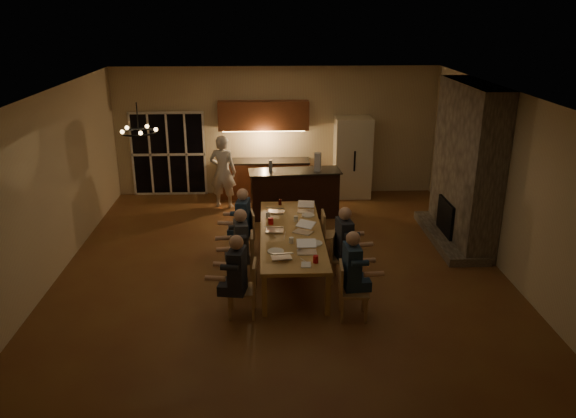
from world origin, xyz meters
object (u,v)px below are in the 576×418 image
(mug_front, at_px, (291,240))
(mug_mid, at_px, (296,219))
(laptop_d, at_px, (303,227))
(person_left_far, at_px, (243,224))
(chair_left_near, at_px, (242,289))
(laptop_f, at_px, (306,206))
(person_left_near, at_px, (237,278))
(standing_person, at_px, (223,172))
(redcup_near, at_px, (316,259))
(can_silver, at_px, (300,244))
(laptop_c, at_px, (275,225))
(plate_far, at_px, (308,215))
(chair_right_far, at_px, (333,234))
(chandelier, at_px, (139,132))
(chair_right_mid, at_px, (344,258))
(laptop_b, at_px, (307,246))
(bar_blender, at_px, (318,162))
(can_cola, at_px, (280,202))
(person_right_near, at_px, (352,273))
(plate_near, at_px, (314,243))
(refrigerator, at_px, (352,158))
(redcup_mid, at_px, (271,221))
(person_right_mid, at_px, (344,245))
(plate_left, at_px, (276,251))
(laptop_e, at_px, (276,207))
(dining_table, at_px, (291,251))
(bar_island, at_px, (295,194))
(mug_back, at_px, (268,215))
(laptop_a, at_px, (281,251))
(chair_left_far, at_px, (242,235))
(chair_left_mid, at_px, (241,258))

(mug_front, bearing_deg, mug_mid, 82.41)
(laptop_d, bearing_deg, person_left_far, -178.34)
(chair_left_near, bearing_deg, laptop_f, 158.36)
(person_left_near, bearing_deg, standing_person, -164.21)
(redcup_near, xyz_separation_m, can_silver, (-0.22, 0.59, 0.00))
(laptop_c, xyz_separation_m, plate_far, (0.66, 0.75, -0.10))
(chair_right_far, xyz_separation_m, chandelier, (-3.19, -1.40, 2.31))
(chair_right_mid, bearing_deg, laptop_f, 34.79)
(laptop_b, bearing_deg, bar_blender, 82.25)
(chair_right_mid, bearing_deg, chair_right_far, 17.71)
(can_cola, bearing_deg, can_silver, -83.04)
(person_right_near, xyz_separation_m, mug_front, (-0.88, 1.08, 0.11))
(laptop_d, bearing_deg, plate_near, -40.32)
(refrigerator, distance_m, redcup_mid, 4.36)
(redcup_near, height_order, can_cola, same)
(standing_person, distance_m, can_silver, 4.49)
(person_right_near, height_order, plate_near, person_right_near)
(person_right_near, distance_m, person_right_mid, 1.08)
(mug_mid, bearing_deg, mug_front, -97.59)
(plate_left, bearing_deg, laptop_e, 88.62)
(standing_person, bearing_deg, dining_table, 126.60)
(bar_island, height_order, chair_right_far, bar_island)
(refrigerator, relative_size, bar_blender, 4.79)
(plate_left, relative_size, bar_blender, 0.65)
(person_left_near, relative_size, mug_back, 13.80)
(chair_right_far, distance_m, laptop_a, 2.02)
(chair_right_mid, height_order, chair_right_far, same)
(person_right_near, xyz_separation_m, mug_mid, (-0.74, 2.11, 0.11))
(laptop_a, relative_size, redcup_near, 2.67)
(person_right_near, relative_size, laptop_e, 4.31)
(laptop_c, bearing_deg, can_cola, -90.83)
(bar_island, relative_size, can_silver, 17.14)
(chair_left_near, height_order, laptop_b, laptop_b)
(refrigerator, height_order, redcup_mid, refrigerator)
(laptop_b, distance_m, plate_far, 1.73)
(person_left_far, relative_size, mug_back, 13.80)
(person_left_far, distance_m, laptop_f, 1.30)
(refrigerator, xyz_separation_m, laptop_f, (-1.39, -3.18, -0.14))
(dining_table, bearing_deg, laptop_d, -8.66)
(refrigerator, distance_m, mug_mid, 4.03)
(chair_left_far, xyz_separation_m, chair_right_far, (1.74, -0.05, 0.00))
(laptop_e, distance_m, bar_blender, 2.04)
(chair_left_mid, height_order, laptop_d, laptop_d)
(refrigerator, distance_m, chair_left_far, 4.47)
(dining_table, relative_size, laptop_c, 10.42)
(person_left_far, bearing_deg, chair_left_near, 9.38)
(chandelier, relative_size, laptop_b, 1.71)
(laptop_f, bearing_deg, chair_right_mid, -61.52)
(can_silver, bearing_deg, laptop_d, 81.43)
(standing_person, bearing_deg, mug_mid, 131.84)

